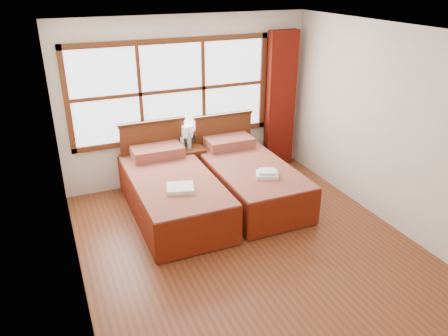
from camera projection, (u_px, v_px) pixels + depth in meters
name	position (u px, v px, depth m)	size (l,w,h in m)	color
floor	(249.00, 246.00, 5.50)	(4.50, 4.50, 0.00)	brown
ceiling	(254.00, 32.00, 4.43)	(4.50, 4.50, 0.00)	white
wall_back	(188.00, 101.00, 6.85)	(4.00, 4.00, 0.00)	silver
wall_left	(67.00, 180.00, 4.25)	(4.50, 4.50, 0.00)	silver
wall_right	(389.00, 128.00, 5.68)	(4.50, 4.50, 0.00)	silver
window	(172.00, 91.00, 6.65)	(3.16, 0.06, 1.56)	white
curtain	(280.00, 101.00, 7.36)	(0.50, 0.16, 2.30)	#67140A
bed_left	(172.00, 191.00, 6.14)	(1.12, 2.17, 1.09)	#3A1B0C
bed_right	(248.00, 178.00, 6.57)	(1.09, 2.11, 1.06)	#3A1B0C
nightstand	(190.00, 166.00, 7.01)	(0.46, 0.46, 0.62)	#552912
towels_left	(180.00, 188.00, 5.63)	(0.41, 0.38, 0.05)	white
towels_right	(267.00, 174.00, 6.04)	(0.38, 0.36, 0.09)	white
lamp	(187.00, 132.00, 6.85)	(0.18, 0.18, 0.34)	#B6883A
bottle_near	(182.00, 143.00, 6.78)	(0.06, 0.06, 0.22)	#A3C2D1
bottle_far	(189.00, 141.00, 6.83)	(0.07, 0.07, 0.25)	#A3C2D1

